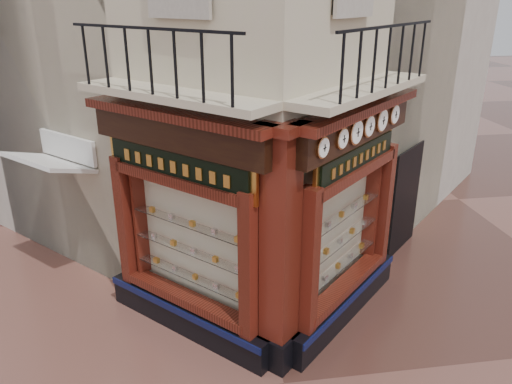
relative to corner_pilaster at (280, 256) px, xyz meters
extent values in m
plane|color=#482921|center=(0.00, -0.50, -1.95)|extent=(80.00, 80.00, 0.00)
cube|color=black|center=(-1.44, 1.04, -1.67)|extent=(2.72, 2.72, 0.55)
cube|color=#0B1139|center=(-1.57, 0.91, -1.46)|extent=(2.50, 2.50, 0.12)
cube|color=#38110A|center=(-0.45, 0.05, -0.17)|extent=(0.37, 0.37, 2.45)
cube|color=#38110A|center=(-2.43, 2.03, -0.17)|extent=(0.37, 0.37, 2.45)
cube|color=beige|center=(-1.20, 1.27, -0.20)|extent=(1.80, 1.80, 2.10)
cube|color=black|center=(-1.42, 1.05, 1.65)|extent=(2.69, 2.69, 0.50)
cube|color=#38110A|center=(-1.47, 1.00, 1.96)|extent=(2.86, 2.86, 0.14)
cube|color=black|center=(1.44, 1.04, -1.67)|extent=(2.72, 2.72, 0.55)
cube|color=#0B1139|center=(1.57, 0.91, -1.46)|extent=(2.50, 2.50, 0.12)
cube|color=#38110A|center=(0.45, 0.05, -0.17)|extent=(0.37, 0.37, 2.45)
cube|color=#38110A|center=(2.43, 2.03, -0.17)|extent=(0.37, 0.37, 2.45)
cube|color=beige|center=(1.20, 1.27, -0.20)|extent=(1.80, 1.80, 2.10)
cube|color=black|center=(1.42, 1.05, 1.65)|extent=(2.69, 2.69, 0.50)
cube|color=#38110A|center=(1.47, 1.00, 1.96)|extent=(2.86, 2.86, 0.14)
cube|color=black|center=(0.00, 0.00, -1.67)|extent=(0.78, 0.78, 0.55)
cube|color=#38110A|center=(0.00, 0.00, 0.25)|extent=(0.64, 0.64, 3.50)
cube|color=#38110A|center=(0.00, 0.00, 1.96)|extent=(0.85, 0.85, 0.14)
cube|color=beige|center=(-1.48, 0.99, 2.25)|extent=(2.97, 2.97, 0.12)
cube|color=black|center=(-1.72, 0.76, 3.20)|extent=(2.36, 2.36, 0.04)
cube|color=beige|center=(1.48, 0.99, 2.25)|extent=(2.97, 2.97, 0.12)
cube|color=black|center=(1.72, 0.76, 3.20)|extent=(2.36, 2.36, 0.04)
cylinder|color=#B16F3B|center=(0.55, -0.04, 1.67)|extent=(0.26, 0.26, 0.31)
cylinder|color=white|center=(0.57, -0.06, 1.67)|extent=(0.20, 0.20, 0.27)
cube|color=black|center=(0.58, -0.07, 1.67)|extent=(0.02, 0.02, 0.10)
cube|color=black|center=(0.58, -0.07, 1.67)|extent=(0.06, 0.06, 0.01)
cylinder|color=#B16F3B|center=(0.96, 0.36, 1.67)|extent=(0.27, 0.27, 0.33)
cylinder|color=white|center=(0.98, 0.34, 1.67)|extent=(0.21, 0.21, 0.28)
cube|color=black|center=(0.99, 0.33, 1.67)|extent=(0.02, 0.02, 0.11)
cube|color=black|center=(0.99, 0.33, 1.67)|extent=(0.07, 0.07, 0.01)
cylinder|color=#B16F3B|center=(1.28, 0.69, 1.67)|extent=(0.33, 0.33, 0.41)
cylinder|color=white|center=(1.30, 0.66, 1.67)|extent=(0.26, 0.26, 0.35)
cube|color=black|center=(1.31, 0.65, 1.67)|extent=(0.02, 0.02, 0.14)
cube|color=black|center=(1.31, 0.65, 1.67)|extent=(0.08, 0.08, 0.01)
cylinder|color=#B16F3B|center=(1.60, 1.01, 1.67)|extent=(0.30, 0.30, 0.37)
cylinder|color=white|center=(1.62, 0.99, 1.67)|extent=(0.24, 0.24, 0.32)
cube|color=black|center=(1.63, 0.98, 1.67)|extent=(0.02, 0.02, 0.12)
cube|color=black|center=(1.63, 0.98, 1.67)|extent=(0.07, 0.07, 0.01)
cylinder|color=#B16F3B|center=(1.96, 1.37, 1.67)|extent=(0.32, 0.32, 0.41)
cylinder|color=white|center=(1.98, 1.35, 1.67)|extent=(0.26, 0.26, 0.35)
cube|color=black|center=(1.99, 1.34, 1.67)|extent=(0.02, 0.02, 0.14)
cube|color=black|center=(1.99, 1.34, 1.67)|extent=(0.08, 0.08, 0.01)
cylinder|color=#B16F3B|center=(2.34, 1.75, 1.67)|extent=(0.29, 0.29, 0.36)
cylinder|color=white|center=(2.36, 1.72, 1.67)|extent=(0.23, 0.23, 0.31)
cube|color=black|center=(2.37, 1.71, 1.67)|extent=(0.02, 0.02, 0.12)
cube|color=black|center=(2.37, 1.71, 1.67)|extent=(0.07, 0.07, 0.01)
cube|color=gold|center=(-1.45, 1.03, 1.15)|extent=(2.24, 2.24, 0.60)
cube|color=black|center=(-1.48, 1.00, 1.15)|extent=(2.09, 2.09, 0.45)
cube|color=gold|center=(1.45, 1.03, 1.15)|extent=(1.95, 1.95, 0.52)
cube|color=black|center=(1.48, 1.00, 1.15)|extent=(1.82, 1.82, 0.39)
camera|label=1|loc=(-1.31, -6.41, 3.63)|focal=35.00mm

